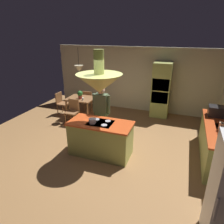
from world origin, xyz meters
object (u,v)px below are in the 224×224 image
object	(u,v)px
chair_facing_island	(73,110)
chair_at_corner	(61,102)
chair_by_back_wall	(88,100)
canister_tea	(221,126)
person_at_island	(101,111)
canister_flour	(223,134)
cup_on_table	(83,99)
kitchen_island	(101,138)
cooking_pot_on_cooktop	(92,121)
oven_tower	(161,90)
potted_plant_on_table	(80,94)
microwave_on_counter	(217,111)
canister_sugar	(222,130)
dining_table	(81,101)

from	to	relation	value
chair_facing_island	chair_at_corner	xyz separation A→B (m)	(-0.88, 0.63, 0.00)
chair_by_back_wall	canister_tea	bearing A→B (deg)	154.71
person_at_island	canister_flour	size ratio (longest dim) A/B	11.50
chair_facing_island	cup_on_table	bearing A→B (deg)	64.61
person_at_island	canister_tea	xyz separation A→B (m)	(3.09, -0.09, 0.05)
kitchen_island	canister_flour	xyz separation A→B (m)	(2.84, 0.22, 0.53)
cup_on_table	cooking_pot_on_cooktop	size ratio (longest dim) A/B	0.50
person_at_island	chair_at_corner	bearing A→B (deg)	148.47
chair_at_corner	cup_on_table	world-z (taller)	chair_at_corner
chair_by_back_wall	canister_flour	world-z (taller)	canister_flour
oven_tower	person_at_island	xyz separation A→B (m)	(-1.35, -2.57, -0.06)
chair_by_back_wall	canister_tea	xyz separation A→B (m)	(4.54, -2.15, 0.51)
chair_facing_island	potted_plant_on_table	xyz separation A→B (m)	(0.02, 0.55, 0.42)
cup_on_table	canister_flour	bearing A→B (deg)	-21.15
cup_on_table	microwave_on_counter	bearing A→B (deg)	-5.29
potted_plant_on_table	canister_sugar	world-z (taller)	canister_sugar
chair_facing_island	chair_by_back_wall	bearing A→B (deg)	90.00
microwave_on_counter	person_at_island	bearing A→B (deg)	-165.04
cup_on_table	canister_tea	size ratio (longest dim) A/B	0.45
kitchen_island	cooking_pot_on_cooktop	world-z (taller)	cooking_pot_on_cooktop
kitchen_island	canister_sugar	world-z (taller)	canister_sugar
oven_tower	person_at_island	world-z (taller)	oven_tower
chair_at_corner	potted_plant_on_table	size ratio (longest dim) A/B	2.90
chair_by_back_wall	microwave_on_counter	bearing A→B (deg)	164.86
canister_tea	cup_on_table	bearing A→B (deg)	163.10
kitchen_island	chair_facing_island	xyz separation A→B (m)	(-1.70, 1.47, 0.04)
cooking_pot_on_cooktop	microwave_on_counter	bearing A→B (deg)	28.46
chair_by_back_wall	cup_on_table	world-z (taller)	chair_by_back_wall
chair_facing_island	canister_flour	world-z (taller)	canister_flour
microwave_on_counter	chair_by_back_wall	bearing A→B (deg)	164.86
chair_facing_island	person_at_island	bearing A→B (deg)	-28.99
potted_plant_on_table	canister_flour	distance (m)	4.87
oven_tower	canister_sugar	size ratio (longest dim) A/B	12.36
canister_sugar	microwave_on_counter	xyz separation A→B (m)	(0.00, 1.10, 0.06)
kitchen_island	potted_plant_on_table	bearing A→B (deg)	129.66
potted_plant_on_table	cup_on_table	distance (m)	0.25
chair_by_back_wall	cup_on_table	bearing A→B (deg)	103.65
person_at_island	chair_facing_island	size ratio (longest dim) A/B	1.93
chair_at_corner	chair_facing_island	bearing A→B (deg)	-125.46
oven_tower	canister_tea	world-z (taller)	oven_tower
dining_table	canister_flour	bearing A→B (deg)	-22.50
chair_by_back_wall	cooking_pot_on_cooktop	size ratio (longest dim) A/B	4.83
oven_tower	potted_plant_on_table	distance (m)	3.04
person_at_island	microwave_on_counter	world-z (taller)	person_at_island
person_at_island	potted_plant_on_table	world-z (taller)	person_at_island
chair_by_back_wall	cooking_pot_on_cooktop	distance (m)	3.28
chair_facing_island	kitchen_island	bearing A→B (deg)	-40.95
chair_by_back_wall	potted_plant_on_table	world-z (taller)	potted_plant_on_table
person_at_island	chair_facing_island	world-z (taller)	person_at_island
oven_tower	microwave_on_counter	distance (m)	2.47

